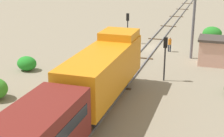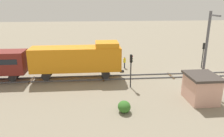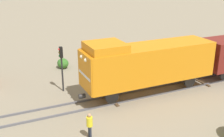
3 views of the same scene
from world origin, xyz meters
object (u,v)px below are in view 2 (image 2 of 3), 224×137
Objects in this scene: traffic_signal_near at (203,51)px; worker_near_track at (206,74)px; traffic_signal_mid at (131,65)px; relay_hut at (201,88)px; locomotive at (78,58)px; catenary_mast at (206,51)px; worker_by_signal at (125,62)px.

worker_near_track is (-5.60, 2.27, -1.63)m from traffic_signal_near.
traffic_signal_mid is 1.11× the size of relay_hut.
traffic_signal_near is (3.20, -18.04, -0.14)m from locomotive.
catenary_mast is at bearing -110.03° from locomotive.
traffic_signal_near is at bearing -50.21° from worker_near_track.
worker_by_signal is (1.00, 11.48, -1.63)m from traffic_signal_near.
locomotive is 18.33m from traffic_signal_near.
traffic_signal_near is 2.21× the size of worker_near_track.
relay_hut is (-11.70, -5.95, 0.40)m from worker_by_signal.
worker_near_track is at bearing -35.53° from catenary_mast.
relay_hut is (-5.10, 3.26, 0.40)m from worker_near_track.
catenary_mast is at bearing -29.21° from relay_hut.
catenary_mast reaches higher than relay_hut.
worker_by_signal is 12.33m from catenary_mast.
traffic_signal_near is at bearing -27.35° from relay_hut.
locomotive is 3.31× the size of relay_hut.
worker_by_signal is at bearing 26.95° from relay_hut.
locomotive reaches higher than traffic_signal_mid.
traffic_signal_mid reaches higher than relay_hut.
catenary_mast is at bearing 153.21° from traffic_signal_near.
catenary_mast is (-1.66, -7.71, 1.86)m from traffic_signal_mid.
catenary_mast reaches higher than locomotive.
traffic_signal_near is 0.96× the size of traffic_signal_mid.
catenary_mast is at bearing -102.13° from traffic_signal_mid.
relay_hut is at bearing 172.04° from worker_by_signal.
traffic_signal_near is 12.11m from relay_hut.
traffic_signal_mid is (-6.60, 11.88, 0.09)m from traffic_signal_near.
relay_hut reaches higher than worker_near_track.
traffic_signal_mid reaches higher than worker_near_track.
catenary_mast reaches higher than traffic_signal_near.
relay_hut is (-2.44, 1.37, -3.19)m from catenary_mast.
relay_hut is (-7.50, -12.51, -1.38)m from locomotive.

